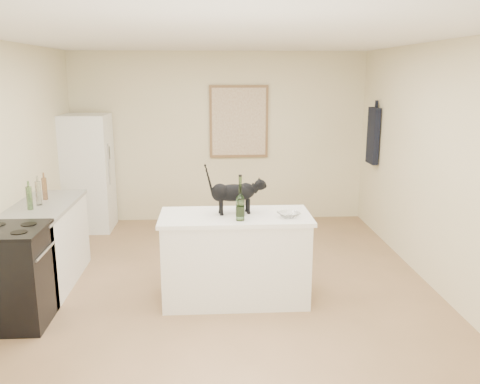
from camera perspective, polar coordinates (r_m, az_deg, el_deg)
name	(u,v)px	position (r m, az deg, el deg)	size (l,w,h in m)	color
floor	(225,291)	(5.47, -1.69, -11.16)	(5.50, 5.50, 0.00)	#A17956
ceiling	(223,38)	(4.99, -1.91, 17.18)	(5.50, 5.50, 0.00)	white
wall_back	(219,138)	(7.78, -2.36, 6.19)	(4.50, 4.50, 0.00)	beige
wall_front	(240,281)	(2.43, 0.05, -10.06)	(4.50, 4.50, 0.00)	beige
wall_right	(441,169)	(5.60, 21.92, 2.43)	(5.50, 5.50, 0.00)	beige
island_base	(235,259)	(5.12, -0.53, -7.68)	(1.44, 0.67, 0.86)	white
island_top	(235,217)	(4.98, -0.54, -2.83)	(1.50, 0.70, 0.04)	white
left_cabinets	(45,247)	(5.87, -21.31, -5.83)	(0.60, 1.40, 0.86)	white
left_countertop	(41,207)	(5.75, -21.69, -1.58)	(0.62, 1.44, 0.04)	gray
stove	(13,278)	(5.07, -24.41, -8.89)	(0.60, 0.60, 0.90)	black
fridge	(87,173)	(7.68, -17.00, 2.11)	(0.68, 0.68, 1.70)	white
artwork_frame	(239,122)	(7.74, -0.13, 8.02)	(0.90, 0.03, 1.10)	brown
artwork_canvas	(239,122)	(7.72, -0.13, 8.01)	(0.82, 0.00, 1.02)	beige
hanging_garment	(373,136)	(7.45, 14.93, 6.20)	(0.08, 0.34, 0.80)	black
black_cat	(234,195)	(4.97, -0.74, -0.35)	(0.55, 0.16, 0.38)	black
wine_bottle	(240,200)	(4.73, 0.03, -0.97)	(0.08, 0.08, 0.39)	#295321
glass_bowl	(289,215)	(4.90, 5.55, -2.60)	(0.21, 0.21, 0.05)	white
fridge_paper	(110,152)	(7.53, -14.64, 4.38)	(0.01, 0.15, 0.19)	white
counter_bottle_cluster	(37,193)	(5.74, -22.08, -0.16)	(0.09, 0.48, 0.26)	#26591E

